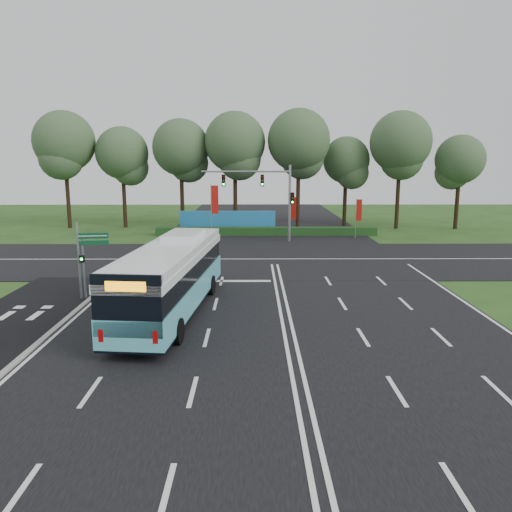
{
  "coord_description": "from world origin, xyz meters",
  "views": [
    {
      "loc": [
        -1.35,
        -24.99,
        7.38
      ],
      "look_at": [
        -1.18,
        2.0,
        2.2
      ],
      "focal_mm": 35.0,
      "sensor_mm": 36.0,
      "label": 1
    }
  ],
  "objects": [
    {
      "name": "eucalyptus_row",
      "position": [
        -1.51,
        29.89,
        8.85
      ],
      "size": [
        48.51,
        8.49,
        12.81
      ],
      "color": "black",
      "rests_on": "ground"
    },
    {
      "name": "blue_hoarding",
      "position": [
        -4.0,
        27.0,
        1.1
      ],
      "size": [
        10.0,
        0.3,
        2.2
      ],
      "primitive_type": "cube",
      "color": "teal",
      "rests_on": "ground"
    },
    {
      "name": "ground",
      "position": [
        0.0,
        0.0,
        0.0
      ],
      "size": [
        120.0,
        120.0,
        0.0
      ],
      "primitive_type": "plane",
      "color": "#224717",
      "rests_on": "ground"
    },
    {
      "name": "city_bus",
      "position": [
        -5.26,
        -1.54,
        1.84
      ],
      "size": [
        3.85,
        12.95,
        3.66
      ],
      "rotation": [
        0.0,
        0.0,
        -0.09
      ],
      "color": "#58BDCC",
      "rests_on": "ground"
    },
    {
      "name": "kerb_strip",
      "position": [
        -10.1,
        -3.0,
        0.06
      ],
      "size": [
        0.25,
        18.0,
        0.12
      ],
      "primitive_type": "cube",
      "color": "gray",
      "rests_on": "ground"
    },
    {
      "name": "bike_path",
      "position": [
        -12.5,
        -3.0,
        0.03
      ],
      "size": [
        5.0,
        18.0,
        0.06
      ],
      "primitive_type": "cube",
      "color": "black",
      "rests_on": "ground"
    },
    {
      "name": "road_main",
      "position": [
        0.0,
        0.0,
        0.02
      ],
      "size": [
        20.0,
        120.0,
        0.04
      ],
      "primitive_type": "cube",
      "color": "black",
      "rests_on": "ground"
    },
    {
      "name": "pedestrian_signal",
      "position": [
        -10.4,
        1.05,
        1.8
      ],
      "size": [
        0.31,
        0.41,
        3.3
      ],
      "rotation": [
        0.0,
        0.0,
        0.35
      ],
      "color": "gray",
      "rests_on": "ground"
    },
    {
      "name": "hedge",
      "position": [
        0.0,
        24.5,
        0.4
      ],
      "size": [
        22.0,
        1.2,
        0.8
      ],
      "primitive_type": "cube",
      "color": "#173C15",
      "rests_on": "ground"
    },
    {
      "name": "banner_flag_mid",
      "position": [
        2.47,
        22.81,
        2.65
      ],
      "size": [
        0.58,
        0.2,
        4.04
      ],
      "rotation": [
        0.0,
        0.0,
        -0.27
      ],
      "color": "gray",
      "rests_on": "ground"
    },
    {
      "name": "road_cross",
      "position": [
        0.0,
        12.0,
        0.03
      ],
      "size": [
        120.0,
        14.0,
        0.05
      ],
      "primitive_type": "cube",
      "color": "black",
      "rests_on": "ground"
    },
    {
      "name": "banner_flag_right",
      "position": [
        8.71,
        22.41,
        2.53
      ],
      "size": [
        0.57,
        0.09,
        3.84
      ],
      "rotation": [
        0.0,
        0.0,
        -0.07
      ],
      "color": "gray",
      "rests_on": "ground"
    },
    {
      "name": "street_sign",
      "position": [
        -10.25,
        1.04,
        2.63
      ],
      "size": [
        1.62,
        0.36,
        4.2
      ],
      "rotation": [
        0.0,
        0.0,
        0.17
      ],
      "color": "gray",
      "rests_on": "ground"
    },
    {
      "name": "banner_flag_left",
      "position": [
        -5.14,
        23.42,
        3.32
      ],
      "size": [
        0.74,
        0.25,
        5.13
      ],
      "rotation": [
        0.0,
        0.0,
        0.26
      ],
      "color": "gray",
      "rests_on": "ground"
    },
    {
      "name": "traffic_light_gantry",
      "position": [
        0.21,
        20.5,
        4.66
      ],
      "size": [
        8.41,
        0.28,
        7.0
      ],
      "color": "gray",
      "rests_on": "ground"
    }
  ]
}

